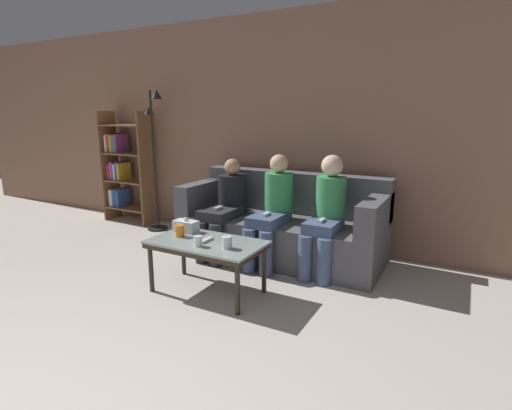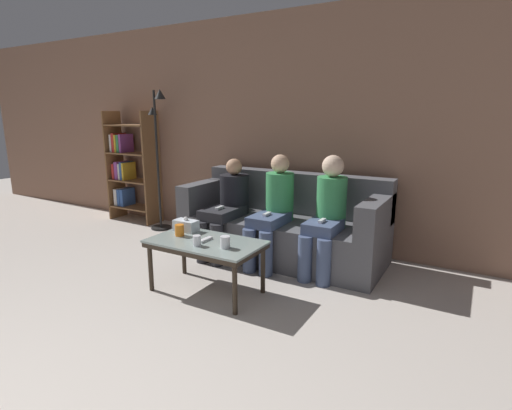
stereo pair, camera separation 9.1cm
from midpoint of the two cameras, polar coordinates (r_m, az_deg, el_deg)
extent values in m
cube|color=#8C6651|center=(4.57, 7.58, 10.29)|extent=(12.00, 0.06, 2.60)
cube|color=#515156|center=(4.25, 4.24, -4.72)|extent=(2.12, 0.86, 0.43)
cube|color=#515156|center=(4.43, 6.19, 1.83)|extent=(2.12, 0.20, 0.45)
cube|color=#515156|center=(4.64, -6.52, 1.49)|extent=(0.18, 0.86, 0.31)
cube|color=#515156|center=(3.85, 17.45, -1.43)|extent=(0.18, 0.86, 0.31)
cube|color=#8C9E99|center=(3.39, -6.46, -5.25)|extent=(0.96, 0.54, 0.02)
cube|color=#2D2319|center=(3.40, -6.44, -5.71)|extent=(0.94, 0.53, 0.04)
cylinder|color=#2D2319|center=(3.58, -14.11, -8.78)|extent=(0.04, 0.04, 0.40)
cylinder|color=#2D2319|center=(3.09, -2.18, -12.05)|extent=(0.04, 0.04, 0.40)
cylinder|color=#2D2319|center=(3.89, -9.61, -6.83)|extent=(0.04, 0.04, 0.40)
cylinder|color=#2D2319|center=(3.43, 1.76, -9.37)|extent=(0.04, 0.04, 0.40)
cylinder|color=silver|center=(3.18, -3.61, -5.31)|extent=(0.08, 0.08, 0.10)
cylinder|color=silver|center=(3.26, -7.65, -5.06)|extent=(0.06, 0.06, 0.09)
cylinder|color=orange|center=(3.54, -10.15, -3.56)|extent=(0.08, 0.08, 0.10)
cube|color=silver|center=(3.68, -9.28, -2.91)|extent=(0.22, 0.12, 0.10)
sphere|color=white|center=(3.66, -9.32, -1.97)|extent=(0.04, 0.04, 0.04)
cube|color=white|center=(3.38, -6.46, -4.94)|extent=(0.04, 0.15, 0.02)
cube|color=brown|center=(6.13, -19.12, 5.36)|extent=(0.02, 0.32, 1.54)
cube|color=brown|center=(5.61, -14.16, 5.03)|extent=(0.02, 0.32, 1.54)
cube|color=brown|center=(5.96, -16.39, -0.28)|extent=(0.73, 0.32, 0.02)
cube|color=silver|center=(6.14, -18.26, 1.20)|extent=(0.06, 0.24, 0.24)
cube|color=#33569E|center=(6.09, -17.87, 1.16)|extent=(0.05, 0.24, 0.24)
cube|color=#33569E|center=(6.05, -17.47, 1.12)|extent=(0.06, 0.24, 0.25)
cube|color=brown|center=(5.89, -16.63, 3.36)|extent=(0.73, 0.32, 0.02)
cube|color=red|center=(6.08, -18.56, 4.64)|extent=(0.04, 0.24, 0.22)
cube|color=#8E4293|center=(6.04, -18.18, 4.77)|extent=(0.06, 0.24, 0.25)
cube|color=silver|center=(5.99, -17.81, 4.62)|extent=(0.03, 0.24, 0.22)
cube|color=#33569E|center=(5.96, -17.56, 4.73)|extent=(0.04, 0.24, 0.25)
cube|color=gold|center=(5.94, -17.29, 4.66)|extent=(0.03, 0.24, 0.24)
cube|color=brown|center=(5.84, -16.88, 7.07)|extent=(0.73, 0.32, 0.02)
cube|color=silver|center=(6.05, -18.86, 8.37)|extent=(0.03, 0.24, 0.24)
cube|color=red|center=(6.01, -18.57, 8.46)|extent=(0.04, 0.24, 0.26)
cube|color=gold|center=(5.98, -18.27, 8.37)|extent=(0.03, 0.24, 0.24)
cube|color=#38844C|center=(5.94, -17.95, 8.37)|extent=(0.04, 0.24, 0.24)
cube|color=#8E4293|center=(5.91, -17.63, 8.41)|extent=(0.04, 0.24, 0.25)
cube|color=brown|center=(5.82, -17.13, 10.83)|extent=(0.73, 0.32, 0.02)
cylinder|color=black|center=(5.48, -12.93, -3.16)|extent=(0.26, 0.26, 0.02)
cylinder|color=black|center=(5.31, -13.41, 6.00)|extent=(0.03, 0.03, 1.78)
cone|color=black|center=(5.21, -13.07, 15.18)|extent=(0.14, 0.14, 0.12)
cone|color=black|center=(5.36, -14.11, 12.92)|extent=(0.12, 0.12, 0.10)
cylinder|color=#28282D|center=(4.14, -7.05, -5.26)|extent=(0.13, 0.13, 0.43)
cylinder|color=#28282D|center=(4.04, -5.00, -5.68)|extent=(0.13, 0.13, 0.43)
cube|color=#28282D|center=(4.20, -4.23, -1.13)|extent=(0.31, 0.47, 0.10)
cylinder|color=black|center=(4.36, -2.52, 1.57)|extent=(0.31, 0.31, 0.42)
sphere|color=tan|center=(4.31, -2.56, 5.48)|extent=(0.17, 0.17, 0.17)
cube|color=white|center=(4.15, -4.61, -0.40)|extent=(0.04, 0.12, 0.02)
cylinder|color=#47567A|center=(3.86, -0.28, -6.51)|extent=(0.13, 0.13, 0.43)
cylinder|color=#47567A|center=(3.78, 2.10, -6.96)|extent=(0.13, 0.13, 0.43)
cube|color=#47567A|center=(3.94, 2.53, -2.08)|extent=(0.29, 0.46, 0.10)
cylinder|color=#388E51|center=(4.09, 4.04, 1.22)|extent=(0.29, 0.29, 0.49)
sphere|color=#DBAD89|center=(4.04, 4.11, 5.90)|extent=(0.19, 0.19, 0.19)
cube|color=white|center=(3.88, 2.23, -1.31)|extent=(0.04, 0.12, 0.02)
cylinder|color=#47567A|center=(3.68, 7.71, -7.63)|extent=(0.13, 0.13, 0.43)
cylinder|color=#47567A|center=(3.63, 10.36, -8.07)|extent=(0.13, 0.13, 0.43)
cube|color=#47567A|center=(3.75, 10.27, -3.05)|extent=(0.28, 0.40, 0.10)
cylinder|color=#388E51|center=(3.89, 11.39, 0.40)|extent=(0.28, 0.28, 0.49)
sphere|color=beige|center=(3.83, 11.62, 5.47)|extent=(0.21, 0.21, 0.21)
cube|color=white|center=(3.70, 10.10, -2.23)|extent=(0.04, 0.12, 0.02)
camera|label=1|loc=(0.05, -89.29, 0.16)|focal=28.00mm
camera|label=2|loc=(0.05, 90.71, -0.16)|focal=28.00mm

